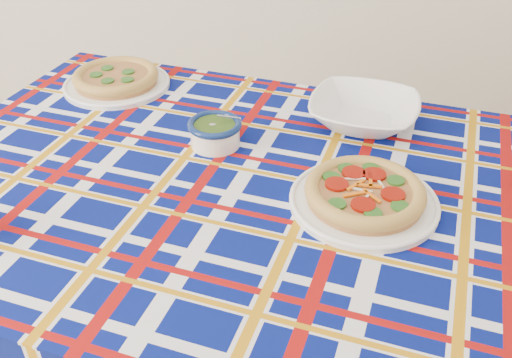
{
  "coord_description": "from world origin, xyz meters",
  "views": [
    {
      "loc": [
        0.36,
        -0.51,
        1.42
      ],
      "look_at": [
        0.4,
        0.44,
        0.76
      ],
      "focal_mm": 40.0,
      "sensor_mm": 36.0,
      "label": 1
    }
  ],
  "objects_px": {
    "main_focaccia_plate": "(365,192)",
    "serving_bowl": "(364,112)",
    "pesto_bowl": "(215,131)",
    "dining_table": "(274,218)"
  },
  "relations": [
    {
      "from": "serving_bowl",
      "to": "pesto_bowl",
      "type": "bearing_deg",
      "value": -166.67
    },
    {
      "from": "dining_table",
      "to": "serving_bowl",
      "type": "xyz_separation_m",
      "value": [
        0.23,
        0.26,
        0.11
      ]
    },
    {
      "from": "main_focaccia_plate",
      "to": "dining_table",
      "type": "bearing_deg",
      "value": 160.25
    },
    {
      "from": "pesto_bowl",
      "to": "dining_table",
      "type": "bearing_deg",
      "value": -55.63
    },
    {
      "from": "pesto_bowl",
      "to": "serving_bowl",
      "type": "height_order",
      "value": "pesto_bowl"
    },
    {
      "from": "dining_table",
      "to": "pesto_bowl",
      "type": "xyz_separation_m",
      "value": [
        -0.12,
        0.18,
        0.11
      ]
    },
    {
      "from": "main_focaccia_plate",
      "to": "serving_bowl",
      "type": "xyz_separation_m",
      "value": [
        0.06,
        0.33,
        0.0
      ]
    },
    {
      "from": "main_focaccia_plate",
      "to": "serving_bowl",
      "type": "distance_m",
      "value": 0.33
    },
    {
      "from": "dining_table",
      "to": "pesto_bowl",
      "type": "bearing_deg",
      "value": 146.05
    },
    {
      "from": "main_focaccia_plate",
      "to": "serving_bowl",
      "type": "bearing_deg",
      "value": 79.0
    }
  ]
}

